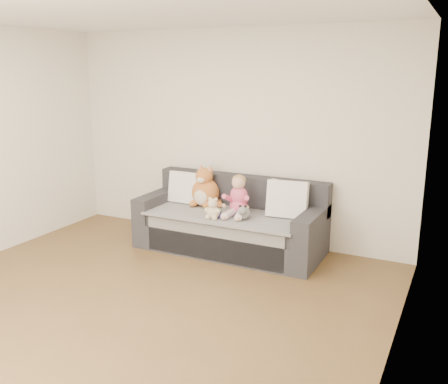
% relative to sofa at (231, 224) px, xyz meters
% --- Properties ---
extents(room_shell, '(5.00, 5.00, 5.00)m').
position_rel_sofa_xyz_m(room_shell, '(-0.18, -1.64, 0.99)').
color(room_shell, brown).
rests_on(room_shell, ground).
extents(sofa, '(2.20, 0.94, 0.85)m').
position_rel_sofa_xyz_m(sofa, '(0.00, 0.00, 0.00)').
color(sofa, '#2B2B30').
rests_on(sofa, ground).
extents(cushion_left, '(0.43, 0.20, 0.40)m').
position_rel_sofa_xyz_m(cushion_left, '(-0.69, 0.11, 0.36)').
color(cushion_left, white).
rests_on(cushion_left, sofa).
extents(cushion_right_back, '(0.45, 0.34, 0.39)m').
position_rel_sofa_xyz_m(cushion_right_back, '(0.59, 0.23, 0.35)').
color(cushion_right_back, white).
rests_on(cushion_right_back, sofa).
extents(cushion_right_front, '(0.48, 0.26, 0.43)m').
position_rel_sofa_xyz_m(cushion_right_front, '(0.67, 0.08, 0.37)').
color(cushion_right_front, white).
rests_on(cushion_right_front, sofa).
extents(toddler, '(0.33, 0.48, 0.47)m').
position_rel_sofa_xyz_m(toddler, '(0.12, -0.07, 0.36)').
color(toddler, '#ED5391').
rests_on(toddler, sofa).
extents(plush_cat, '(0.43, 0.37, 0.53)m').
position_rel_sofa_xyz_m(plush_cat, '(-0.40, 0.09, 0.36)').
color(plush_cat, '#C0712A').
rests_on(plush_cat, sofa).
extents(teddy_bear, '(0.20, 0.15, 0.25)m').
position_rel_sofa_xyz_m(teddy_bear, '(-0.06, -0.36, 0.26)').
color(teddy_bear, '#C7AA8A').
rests_on(teddy_bear, sofa).
extents(plush_cow, '(0.15, 0.23, 0.19)m').
position_rel_sofa_xyz_m(plush_cow, '(0.27, -0.24, 0.24)').
color(plush_cow, white).
rests_on(plush_cow, sofa).
extents(sippy_cup, '(0.11, 0.08, 0.12)m').
position_rel_sofa_xyz_m(sippy_cup, '(-0.01, -0.30, 0.22)').
color(sippy_cup, '#4D3EAB').
rests_on(sippy_cup, sofa).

